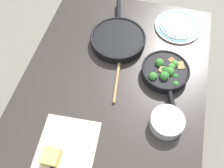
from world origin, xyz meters
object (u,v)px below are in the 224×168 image
object	(u,v)px
skillet_eggs	(118,39)
wooden_spoon	(119,65)
cheese_block	(51,157)
dinner_plate_stack	(178,26)
prep_bowl_steel	(167,122)
skillet_broccoli	(166,72)
grater_knife	(54,162)

from	to	relation	value
skillet_eggs	wooden_spoon	world-z (taller)	skillet_eggs
cheese_block	skillet_eggs	bearing A→B (deg)	-9.73
wooden_spoon	dinner_plate_stack	xyz separation A→B (m)	(0.34, -0.26, 0.00)
dinner_plate_stack	prep_bowl_steel	distance (m)	0.61
skillet_eggs	cheese_block	world-z (taller)	cheese_block
skillet_eggs	cheese_block	bearing A→B (deg)	157.43
skillet_broccoli	prep_bowl_steel	world-z (taller)	skillet_broccoli
skillet_eggs	cheese_block	distance (m)	0.69
skillet_broccoli	prep_bowl_steel	size ratio (longest dim) A/B	2.52
wooden_spoon	prep_bowl_steel	xyz separation A→B (m)	(-0.26, -0.28, 0.02)
cheese_block	prep_bowl_steel	xyz separation A→B (m)	(0.27, -0.44, 0.00)
grater_knife	cheese_block	world-z (taller)	cheese_block
dinner_plate_stack	prep_bowl_steel	xyz separation A→B (m)	(-0.61, -0.02, 0.02)
skillet_broccoli	skillet_eggs	distance (m)	0.32
grater_knife	skillet_eggs	bearing A→B (deg)	-19.42
cheese_block	skillet_broccoli	bearing A→B (deg)	-36.76
skillet_eggs	grater_knife	size ratio (longest dim) A/B	1.67
skillet_broccoli	dinner_plate_stack	size ratio (longest dim) A/B	1.46
wooden_spoon	cheese_block	size ratio (longest dim) A/B	4.87
cheese_block	dinner_plate_stack	distance (m)	0.97
skillet_broccoli	skillet_eggs	world-z (taller)	skillet_broccoli
skillet_broccoli	cheese_block	world-z (taller)	skillet_broccoli
cheese_block	dinner_plate_stack	size ratio (longest dim) A/B	0.28
dinner_plate_stack	skillet_broccoli	bearing A→B (deg)	175.69
skillet_eggs	prep_bowl_steel	distance (m)	0.53
skillet_eggs	grater_knife	xyz separation A→B (m)	(-0.70, 0.10, -0.02)
skillet_eggs	dinner_plate_stack	world-z (taller)	skillet_eggs
cheese_block	dinner_plate_stack	xyz separation A→B (m)	(0.88, -0.42, -0.01)
skillet_eggs	wooden_spoon	bearing A→B (deg)	-177.44
skillet_broccoli	cheese_block	bearing A→B (deg)	-54.62
grater_knife	cheese_block	bearing A→B (deg)	37.15
skillet_broccoli	skillet_eggs	bearing A→B (deg)	-136.61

